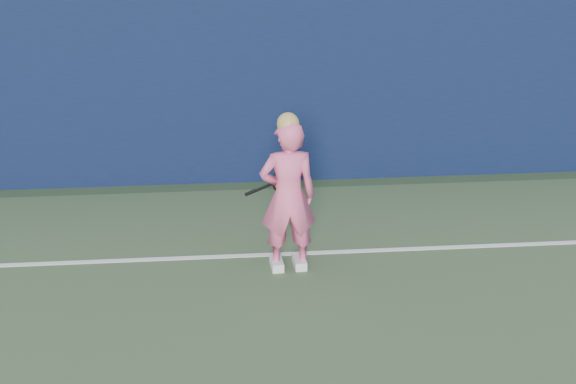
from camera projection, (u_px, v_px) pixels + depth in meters
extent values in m
cube|color=#0B1633|center=(320.00, 86.00, 10.58)|extent=(24.00, 0.40, 2.50)
imported|color=pink|center=(288.00, 197.00, 8.08)|extent=(0.60, 0.41, 1.59)
sphere|color=tan|center=(288.00, 124.00, 7.80)|extent=(0.22, 0.22, 0.22)
cube|color=white|center=(299.00, 262.00, 8.36)|extent=(0.14, 0.29, 0.10)
cube|color=white|center=(277.00, 264.00, 8.33)|extent=(0.14, 0.29, 0.10)
torus|color=black|center=(285.00, 180.00, 8.52)|extent=(0.30, 0.20, 0.32)
torus|color=#C69012|center=(285.00, 180.00, 8.52)|extent=(0.24, 0.16, 0.26)
cylinder|color=beige|center=(285.00, 180.00, 8.52)|extent=(0.24, 0.15, 0.26)
cylinder|color=black|center=(263.00, 188.00, 8.48)|extent=(0.28, 0.13, 0.11)
cylinder|color=black|center=(251.00, 193.00, 8.47)|extent=(0.13, 0.08, 0.07)
cube|color=white|center=(349.00, 251.00, 8.70)|extent=(11.00, 0.08, 0.01)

